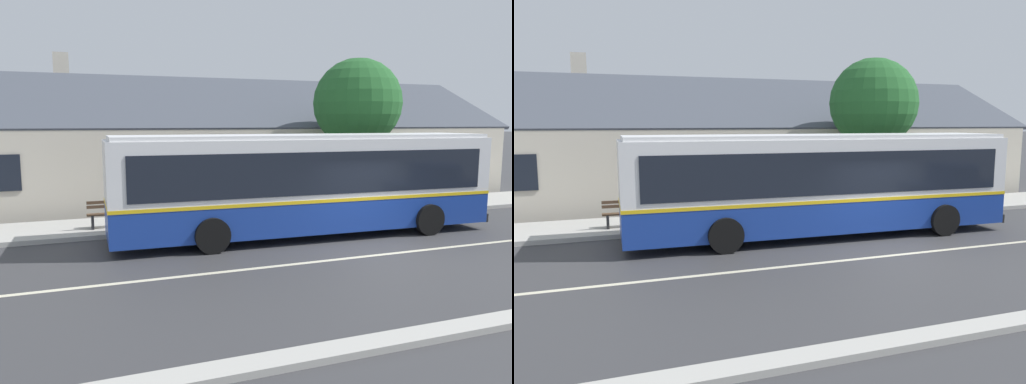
# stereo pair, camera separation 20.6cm
# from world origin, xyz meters

# --- Properties ---
(ground_plane) EXTENTS (300.00, 300.00, 0.00)m
(ground_plane) POSITION_xyz_m (0.00, 0.00, 0.00)
(ground_plane) COLOR #38383A
(sidewalk_far) EXTENTS (60.00, 3.00, 0.15)m
(sidewalk_far) POSITION_xyz_m (0.00, 6.00, 0.07)
(sidewalk_far) COLOR #ADAAA3
(sidewalk_far) RESTS_ON ground
(lane_divider_stripe) EXTENTS (60.00, 0.16, 0.01)m
(lane_divider_stripe) POSITION_xyz_m (0.00, 0.00, 0.00)
(lane_divider_stripe) COLOR beige
(lane_divider_stripe) RESTS_ON ground
(community_building) EXTENTS (27.71, 10.74, 6.83)m
(community_building) POSITION_xyz_m (-0.77, 13.66, 1.79)
(community_building) COLOR beige
(community_building) RESTS_ON ground
(transit_bus) EXTENTS (12.31, 3.04, 3.20)m
(transit_bus) POSITION_xyz_m (-1.10, 2.90, 1.72)
(transit_bus) COLOR navy
(transit_bus) RESTS_ON ground
(bench_by_building) EXTENTS (1.73, 0.51, 0.94)m
(bench_by_building) POSITION_xyz_m (-6.77, 5.53, 0.57)
(bench_by_building) COLOR brown
(bench_by_building) RESTS_ON sidewalk_far
(street_tree_primary) EXTENTS (3.62, 3.62, 6.17)m
(street_tree_primary) POSITION_xyz_m (3.02, 6.75, 4.25)
(street_tree_primary) COLOR #4C3828
(street_tree_primary) RESTS_ON ground
(bus_stop_sign) EXTENTS (0.36, 0.07, 2.40)m
(bus_stop_sign) POSITION_xyz_m (4.99, 4.99, 1.64)
(bus_stop_sign) COLOR gray
(bus_stop_sign) RESTS_ON sidewalk_far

